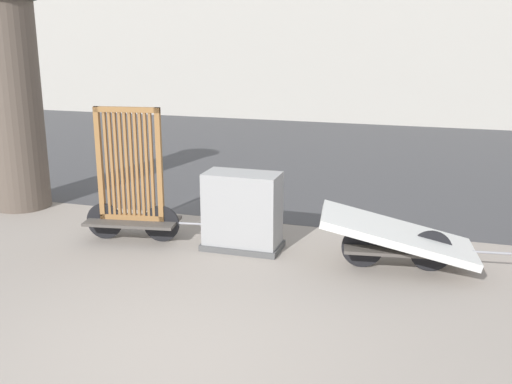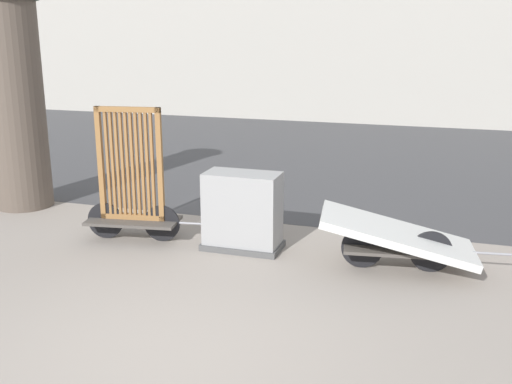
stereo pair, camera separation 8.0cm
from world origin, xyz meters
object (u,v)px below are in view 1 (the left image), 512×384
at_px(bike_cart_with_mattress, 397,237).
at_px(utility_cabinet, 242,214).
at_px(bike_cart_with_bedframe, 131,193).
at_px(advertising_column, 12,98).

distance_m(bike_cart_with_mattress, utility_cabinet, 2.03).
xyz_separation_m(bike_cart_with_mattress, utility_cabinet, (-2.02, 0.12, 0.07)).
bearing_deg(bike_cart_with_bedframe, advertising_column, 150.99).
xyz_separation_m(bike_cart_with_bedframe, advertising_column, (-2.56, 0.95, 1.10)).
distance_m(bike_cart_with_bedframe, bike_cart_with_mattress, 3.59).
relative_size(utility_cabinet, advertising_column, 0.30).
distance_m(bike_cart_with_mattress, advertising_column, 6.36).
height_order(bike_cart_with_mattress, advertising_column, advertising_column).
height_order(bike_cart_with_bedframe, utility_cabinet, bike_cart_with_bedframe).
bearing_deg(advertising_column, utility_cabinet, -11.31).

